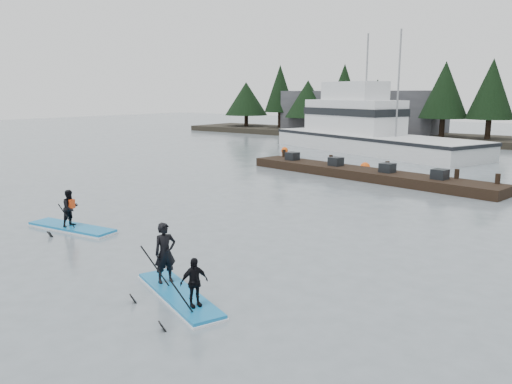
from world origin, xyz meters
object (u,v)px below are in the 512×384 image
Objects in this scene: paddleboard_solo at (71,217)px; paddleboard_duo at (177,276)px; fishing_boat_large at (367,141)px; floating_dock at (364,174)px.

paddleboard_solo is 7.56m from paddleboard_duo.
fishing_boat_large is 1.27× the size of floating_dock.
fishing_boat_large is at bearing 123.74° from floating_dock.
paddleboard_solo is (2.27, -29.06, -0.39)m from fishing_boat_large.
fishing_boat_large reaches higher than paddleboard_duo.
paddleboard_duo is at bearing -52.34° from fishing_boat_large.
fishing_boat_large is at bearing 86.20° from paddleboard_solo.
paddleboard_solo is at bearing -173.27° from paddleboard_duo.
paddleboard_duo is (7.32, -1.89, 0.08)m from paddleboard_solo.
paddleboard_duo is (3.78, -18.13, 0.25)m from floating_dock.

